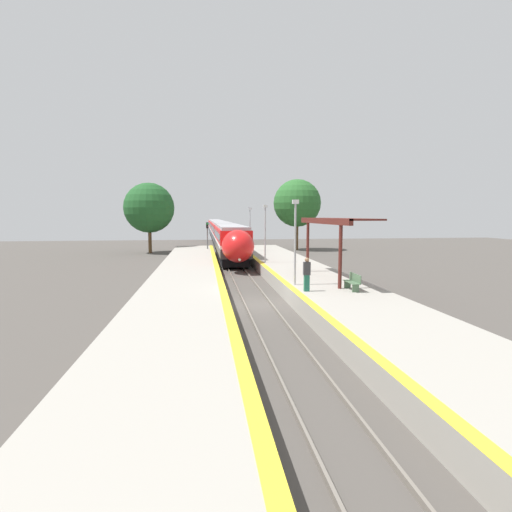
# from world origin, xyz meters

# --- Properties ---
(ground_plane) EXTENTS (120.00, 120.00, 0.00)m
(ground_plane) POSITION_xyz_m (0.00, 0.00, 0.00)
(ground_plane) COLOR #4C4742
(rail_left) EXTENTS (0.08, 90.00, 0.15)m
(rail_left) POSITION_xyz_m (-0.72, 0.00, 0.07)
(rail_left) COLOR slate
(rail_left) RESTS_ON ground_plane
(rail_right) EXTENTS (0.08, 90.00, 0.15)m
(rail_right) POSITION_xyz_m (0.72, 0.00, 0.07)
(rail_right) COLOR slate
(rail_right) RESTS_ON ground_plane
(train) EXTENTS (2.92, 79.25, 3.87)m
(train) POSITION_xyz_m (0.00, 50.21, 2.22)
(train) COLOR black
(train) RESTS_ON ground_plane
(platform_right) EXTENTS (5.12, 64.00, 0.92)m
(platform_right) POSITION_xyz_m (4.28, 0.00, 0.46)
(platform_right) COLOR #9E998E
(platform_right) RESTS_ON ground_plane
(platform_left) EXTENTS (4.73, 64.00, 0.92)m
(platform_left) POSITION_xyz_m (-4.09, 0.00, 0.46)
(platform_left) COLOR #9E998E
(platform_left) RESTS_ON ground_plane
(platform_bench) EXTENTS (0.44, 1.59, 0.89)m
(platform_bench) POSITION_xyz_m (5.03, -1.18, 1.39)
(platform_bench) COLOR #4C6B4C
(platform_bench) RESTS_ON platform_right
(person_waiting) EXTENTS (0.36, 0.24, 1.80)m
(person_waiting) POSITION_xyz_m (2.47, -1.16, 1.86)
(person_waiting) COLOR #1E604C
(person_waiting) RESTS_ON platform_right
(railway_signal) EXTENTS (0.28, 0.28, 4.09)m
(railway_signal) POSITION_xyz_m (-2.43, 26.64, 2.52)
(railway_signal) COLOR #59595E
(railway_signal) RESTS_ON ground_plane
(lamppost_near) EXTENTS (0.36, 0.20, 4.89)m
(lamppost_near) POSITION_xyz_m (2.30, 0.88, 3.75)
(lamppost_near) COLOR #9E9EA3
(lamppost_near) RESTS_ON platform_right
(lamppost_mid) EXTENTS (0.36, 0.20, 4.89)m
(lamppost_mid) POSITION_xyz_m (2.30, 12.02, 3.75)
(lamppost_mid) COLOR #9E9EA3
(lamppost_mid) RESTS_ON platform_right
(lamppost_far) EXTENTS (0.36, 0.20, 4.89)m
(lamppost_far) POSITION_xyz_m (2.30, 23.16, 3.75)
(lamppost_far) COLOR #9E9EA3
(lamppost_far) RESTS_ON platform_right
(station_canopy) EXTENTS (2.02, 9.85, 3.84)m
(station_canopy) POSITION_xyz_m (5.05, 2.79, 4.48)
(station_canopy) COLOR #511E19
(station_canopy) RESTS_ON platform_right
(background_tree_left) EXTENTS (6.50, 6.50, 9.16)m
(background_tree_left) POSITION_xyz_m (-9.88, 32.23, 5.90)
(background_tree_left) COLOR brown
(background_tree_left) RESTS_ON ground_plane
(background_tree_right) EXTENTS (6.69, 6.69, 10.00)m
(background_tree_right) POSITION_xyz_m (10.31, 34.11, 6.64)
(background_tree_right) COLOR brown
(background_tree_right) RESTS_ON ground_plane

